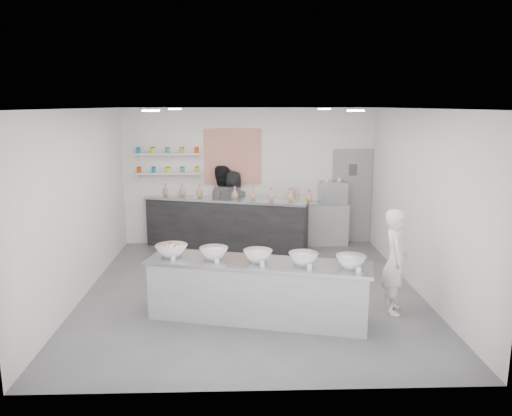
{
  "coord_description": "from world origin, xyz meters",
  "views": [
    {
      "loc": [
        -0.2,
        -7.92,
        3.06
      ],
      "look_at": [
        0.07,
        0.4,
        1.33
      ],
      "focal_mm": 35.0,
      "sensor_mm": 36.0,
      "label": 1
    }
  ],
  "objects_px": {
    "woman_prep": "(395,261)",
    "back_bar": "(226,223)",
    "staff_left": "(221,206)",
    "staff_right": "(233,208)",
    "espresso_machine": "(333,192)",
    "espresso_ledge": "(319,224)",
    "prep_counter": "(258,291)"
  },
  "relations": [
    {
      "from": "woman_prep",
      "to": "staff_right",
      "type": "bearing_deg",
      "value": 44.07
    },
    {
      "from": "prep_counter",
      "to": "woman_prep",
      "type": "bearing_deg",
      "value": 19.34
    },
    {
      "from": "prep_counter",
      "to": "back_bar",
      "type": "height_order",
      "value": "back_bar"
    },
    {
      "from": "back_bar",
      "to": "prep_counter",
      "type": "bearing_deg",
      "value": -65.09
    },
    {
      "from": "espresso_ledge",
      "to": "staff_right",
      "type": "xyz_separation_m",
      "value": [
        -1.91,
        0.07,
        0.35
      ]
    },
    {
      "from": "woman_prep",
      "to": "staff_left",
      "type": "bearing_deg",
      "value": 46.83
    },
    {
      "from": "staff_left",
      "to": "espresso_machine",
      "type": "bearing_deg",
      "value": 170.97
    },
    {
      "from": "woman_prep",
      "to": "staff_right",
      "type": "relative_size",
      "value": 0.95
    },
    {
      "from": "staff_right",
      "to": "prep_counter",
      "type": "bearing_deg",
      "value": 83.35
    },
    {
      "from": "back_bar",
      "to": "espresso_ledge",
      "type": "xyz_separation_m",
      "value": [
        2.05,
        0.18,
        -0.07
      ]
    },
    {
      "from": "woman_prep",
      "to": "staff_left",
      "type": "relative_size",
      "value": 0.89
    },
    {
      "from": "espresso_machine",
      "to": "woman_prep",
      "type": "distance_m",
      "value": 3.75
    },
    {
      "from": "espresso_ledge",
      "to": "staff_left",
      "type": "height_order",
      "value": "staff_left"
    },
    {
      "from": "espresso_ledge",
      "to": "woman_prep",
      "type": "xyz_separation_m",
      "value": [
        0.55,
        -3.72,
        0.31
      ]
    },
    {
      "from": "back_bar",
      "to": "espresso_machine",
      "type": "bearing_deg",
      "value": 20.96
    },
    {
      "from": "back_bar",
      "to": "espresso_ledge",
      "type": "bearing_deg",
      "value": 21.58
    },
    {
      "from": "woman_prep",
      "to": "back_bar",
      "type": "bearing_deg",
      "value": 47.4
    },
    {
      "from": "espresso_machine",
      "to": "espresso_ledge",
      "type": "bearing_deg",
      "value": 180.0
    },
    {
      "from": "espresso_ledge",
      "to": "back_bar",
      "type": "bearing_deg",
      "value": -174.98
    },
    {
      "from": "woman_prep",
      "to": "espresso_machine",
      "type": "bearing_deg",
      "value": 15.07
    },
    {
      "from": "prep_counter",
      "to": "espresso_machine",
      "type": "height_order",
      "value": "espresso_machine"
    },
    {
      "from": "woman_prep",
      "to": "staff_left",
      "type": "distance_m",
      "value": 4.66
    },
    {
      "from": "espresso_machine",
      "to": "staff_left",
      "type": "relative_size",
      "value": 0.33
    },
    {
      "from": "back_bar",
      "to": "woman_prep",
      "type": "bearing_deg",
      "value": -37.19
    },
    {
      "from": "back_bar",
      "to": "woman_prep",
      "type": "xyz_separation_m",
      "value": [
        2.59,
        -3.54,
        0.24
      ]
    },
    {
      "from": "prep_counter",
      "to": "espresso_ledge",
      "type": "relative_size",
      "value": 2.5
    },
    {
      "from": "espresso_ledge",
      "to": "woman_prep",
      "type": "bearing_deg",
      "value": -81.65
    },
    {
      "from": "espresso_ledge",
      "to": "espresso_machine",
      "type": "height_order",
      "value": "espresso_machine"
    },
    {
      "from": "espresso_ledge",
      "to": "espresso_machine",
      "type": "distance_m",
      "value": 0.76
    },
    {
      "from": "back_bar",
      "to": "espresso_machine",
      "type": "relative_size",
      "value": 6.02
    },
    {
      "from": "back_bar",
      "to": "staff_right",
      "type": "bearing_deg",
      "value": 77.03
    },
    {
      "from": "staff_left",
      "to": "staff_right",
      "type": "distance_m",
      "value": 0.27
    }
  ]
}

